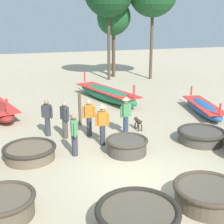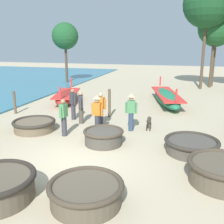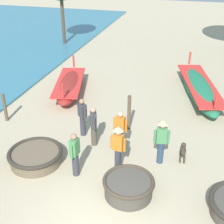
% 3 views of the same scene
% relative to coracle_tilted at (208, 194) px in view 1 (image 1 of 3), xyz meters
% --- Properties ---
extents(ground_plane, '(80.00, 80.00, 0.00)m').
position_rel_coracle_tilted_xyz_m(ground_plane, '(-1.20, 2.05, -0.31)').
color(ground_plane, '#BCAD8C').
extents(coracle_tilted, '(1.85, 1.85, 0.57)m').
position_rel_coracle_tilted_xyz_m(coracle_tilted, '(0.00, 0.00, 0.00)').
color(coracle_tilted, brown).
rests_on(coracle_tilted, ground).
extents(coracle_front_left, '(1.65, 1.65, 0.58)m').
position_rel_coracle_tilted_xyz_m(coracle_front_left, '(-5.10, 1.27, 0.00)').
color(coracle_front_left, brown).
rests_on(coracle_front_left, ground).
extents(coracle_nearest, '(1.55, 1.55, 0.57)m').
position_rel_coracle_tilted_xyz_m(coracle_nearest, '(-0.75, 3.82, -0.00)').
color(coracle_nearest, '#4C473F').
rests_on(coracle_nearest, ground).
extents(coracle_far_right, '(1.97, 1.97, 0.65)m').
position_rel_coracle_tilted_xyz_m(coracle_far_right, '(-2.20, -0.41, 0.05)').
color(coracle_far_right, brown).
rests_on(coracle_far_right, ground).
extents(coracle_beside_post, '(1.91, 1.91, 0.50)m').
position_rel_coracle_tilted_xyz_m(coracle_beside_post, '(2.48, 3.86, -0.03)').
color(coracle_beside_post, '#4C473F').
rests_on(coracle_beside_post, ground).
extents(coracle_far_left, '(1.87, 1.87, 0.49)m').
position_rel_coracle_tilted_xyz_m(coracle_far_left, '(-4.16, 4.49, -0.04)').
color(coracle_far_left, brown).
rests_on(coracle_far_left, ground).
extents(long_boat_white_hull, '(1.97, 4.35, 1.07)m').
position_rel_coracle_tilted_xyz_m(long_boat_white_hull, '(4.93, 7.19, 0.00)').
color(long_boat_white_hull, '#285693').
rests_on(long_boat_white_hull, ground).
extents(long_boat_blue_hull, '(2.64, 6.01, 1.41)m').
position_rel_coracle_tilted_xyz_m(long_boat_blue_hull, '(1.04, 11.57, 0.09)').
color(long_boat_blue_hull, '#237551').
rests_on(long_boat_blue_hull, ground).
extents(fisherman_with_hat, '(0.53, 0.36, 1.67)m').
position_rel_coracle_tilted_xyz_m(fisherman_with_hat, '(-1.35, 4.87, 0.65)').
color(fisherman_with_hat, '#383842').
rests_on(fisherman_with_hat, ground).
extents(fisherman_by_coracle, '(0.33, 0.50, 1.57)m').
position_rel_coracle_tilted_xyz_m(fisherman_by_coracle, '(-2.58, 6.07, 0.53)').
color(fisherman_by_coracle, '#4C473D').
rests_on(fisherman_by_coracle, ground).
extents(fisherman_standing_right, '(0.52, 0.36, 1.67)m').
position_rel_coracle_tilted_xyz_m(fisherman_standing_right, '(-0.07, 5.65, 0.65)').
color(fisherman_standing_right, '#2D425B').
rests_on(fisherman_standing_right, ground).
extents(fisherman_crouching, '(0.25, 0.53, 1.57)m').
position_rel_coracle_tilted_xyz_m(fisherman_crouching, '(-2.60, 4.25, 0.53)').
color(fisherman_crouching, '#383842').
rests_on(fisherman_crouching, ground).
extents(fisherman_hauling, '(0.52, 0.27, 1.57)m').
position_rel_coracle_tilted_xyz_m(fisherman_hauling, '(-1.57, 6.03, 0.53)').
color(fisherman_hauling, '#383842').
rests_on(fisherman_hauling, ground).
extents(fisherman_standing_left, '(0.43, 0.39, 1.57)m').
position_rel_coracle_tilted_xyz_m(fisherman_standing_left, '(-3.22, 6.61, 0.53)').
color(fisherman_standing_left, '#383842').
rests_on(fisherman_standing_left, ground).
extents(dog, '(0.22, 0.69, 0.55)m').
position_rel_coracle_tilted_xyz_m(dog, '(0.68, 6.04, 0.06)').
color(dog, '#3D3328').
rests_on(dog, ground).
extents(mooring_post_mid_beach, '(0.14, 0.14, 1.48)m').
position_rel_coracle_tilted_xyz_m(mooring_post_mid_beach, '(-1.60, 7.55, 0.43)').
color(mooring_post_mid_beach, brown).
rests_on(mooring_post_mid_beach, ground).
extents(tree_rightmost, '(2.78, 2.78, 6.34)m').
position_rel_coracle_tilted_xyz_m(tree_rightmost, '(4.23, 19.13, 4.61)').
color(tree_rightmost, '#4C3D2D').
rests_on(tree_rightmost, ground).
extents(tree_tall_back, '(2.69, 2.69, 6.13)m').
position_rel_coracle_tilted_xyz_m(tree_tall_back, '(4.43, 19.85, 4.44)').
color(tree_tall_back, '#4C3D2D').
rests_on(tree_tall_back, ground).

